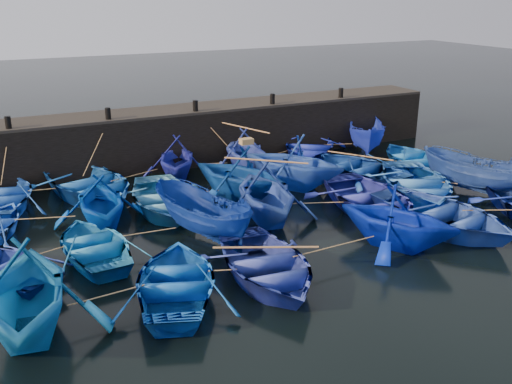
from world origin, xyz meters
name	(u,v)px	position (x,y,z in m)	size (l,w,h in m)	color
ground	(298,241)	(0.00, 0.00, 0.00)	(120.00, 120.00, 0.00)	black
quay_wall	(190,136)	(0.00, 10.50, 1.25)	(26.00, 2.50, 2.50)	black
quay_top	(189,109)	(0.00, 10.50, 2.56)	(26.00, 2.50, 0.12)	black
bollard_0	(8,122)	(-8.00, 9.60, 2.87)	(0.24, 0.24, 0.50)	black
bollard_1	(108,114)	(-4.00, 9.60, 2.87)	(0.24, 0.24, 0.50)	black
bollard_2	(195,106)	(0.00, 9.60, 2.87)	(0.24, 0.24, 0.50)	black
bollard_3	(272,99)	(4.00, 9.60, 2.87)	(0.24, 0.24, 0.50)	black
bollard_4	(341,93)	(8.00, 9.60, 2.87)	(0.24, 0.24, 0.50)	black
boat_0	(3,196)	(-8.63, 7.56, 0.50)	(3.42, 4.78, 0.99)	#1441A1
boat_1	(88,183)	(-5.47, 7.34, 0.59)	(4.08, 5.71, 1.18)	#114CA0
boat_2	(177,157)	(-1.49, 8.11, 0.97)	(3.18, 3.69, 1.94)	navy
boat_3	(245,150)	(1.62, 7.66, 1.02)	(3.35, 3.89, 2.05)	#2D44BB
boat_4	(309,147)	(5.44, 8.43, 0.53)	(3.67, 5.13, 1.06)	navy
boat_5	(367,135)	(8.64, 8.01, 0.90)	(1.74, 4.63, 1.79)	#192FC2
boat_7	(101,200)	(-5.61, 4.06, 1.01)	(3.31, 3.84, 2.02)	#013AA6
boat_8	(163,198)	(-3.22, 4.57, 0.52)	(3.58, 5.01, 1.04)	#347CC6
boat_9	(240,173)	(-0.14, 4.38, 1.13)	(3.72, 4.31, 2.27)	navy
boat_10	(293,161)	(2.50, 4.78, 1.18)	(3.85, 4.47, 2.35)	blue
boat_11	(359,167)	(5.74, 4.60, 0.51)	(3.53, 4.93, 1.02)	navy
boat_12	(416,159)	(8.92, 4.56, 0.50)	(3.47, 4.85, 1.01)	blue
boat_14	(94,245)	(-6.34, 1.68, 0.43)	(2.98, 4.17, 0.87)	blue
boat_15	(201,215)	(-2.82, 1.57, 0.84)	(1.63, 4.32, 1.67)	navy
boat_16	(266,192)	(-0.24, 1.93, 1.14)	(3.73, 4.33, 2.28)	#1E3D95
boat_17	(370,198)	(3.71, 1.10, 0.56)	(3.83, 5.35, 1.11)	navy
boat_18	(416,184)	(6.38, 1.62, 0.57)	(3.93, 5.49, 1.14)	blue
boat_19	(475,174)	(8.81, 0.92, 0.85)	(1.66, 4.40, 1.70)	navy
boat_20	(24,290)	(-8.58, -1.92, 1.22)	(4.00, 4.63, 2.44)	#0F64AF
boat_21	(177,280)	(-4.77, -1.73, 0.47)	(3.27, 4.56, 0.95)	#0842A3
boat_22	(266,264)	(-2.21, -1.98, 0.51)	(3.49, 4.89, 1.01)	navy
boat_23	(398,217)	(2.62, -1.81, 1.04)	(3.40, 3.95, 2.08)	#011AA7
boat_24	(443,214)	(5.02, -1.36, 0.56)	(3.89, 5.44, 1.13)	#2548AB
wooden_crate	(246,141)	(0.16, 4.38, 2.38)	(0.50, 0.34, 0.22)	olive
mooring_ropes	(234,175)	(-0.11, 4.96, 0.87)	(17.32, 11.86, 2.10)	tan
loose_oars	(287,166)	(1.23, 3.05, 1.62)	(10.20, 11.72, 1.32)	#99724C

